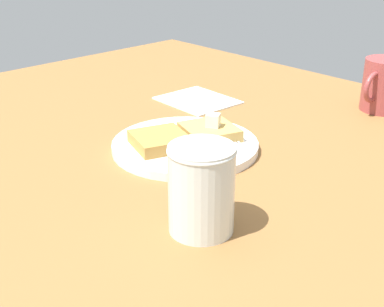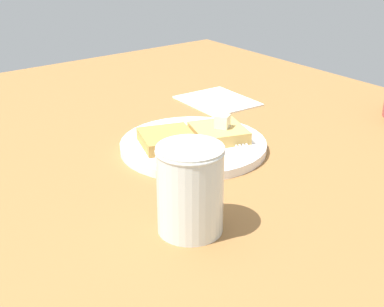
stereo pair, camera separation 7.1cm
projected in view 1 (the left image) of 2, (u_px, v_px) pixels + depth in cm
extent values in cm
cube|color=brown|center=(143.00, 145.00, 88.48)|extent=(108.89, 108.89, 2.36)
cylinder|color=white|center=(185.00, 146.00, 83.38)|extent=(22.80, 22.80, 1.34)
torus|color=gray|center=(185.00, 144.00, 83.27)|extent=(22.80, 22.80, 0.80)
cube|color=tan|center=(209.00, 132.00, 84.32)|extent=(9.98, 10.13, 1.88)
cube|color=#B5843D|center=(160.00, 140.00, 81.13)|extent=(9.98, 10.13, 1.88)
cube|color=#F2EDC5|center=(213.00, 120.00, 83.49)|extent=(2.64, 2.71, 2.06)
cube|color=silver|center=(218.00, 122.00, 90.58)|extent=(5.94, 9.03, 0.36)
cube|color=silver|center=(228.00, 136.00, 84.86)|extent=(3.33, 3.53, 0.36)
cube|color=silver|center=(238.00, 143.00, 82.35)|extent=(1.93, 2.91, 0.36)
cube|color=silver|center=(235.00, 143.00, 82.24)|extent=(1.93, 2.91, 0.36)
cube|color=silver|center=(231.00, 143.00, 82.13)|extent=(1.93, 2.91, 0.36)
cube|color=silver|center=(228.00, 143.00, 82.03)|extent=(1.93, 2.91, 0.36)
cylinder|color=#451D09|center=(201.00, 198.00, 60.78)|extent=(7.00, 7.00, 8.29)
cylinder|color=silver|center=(201.00, 189.00, 60.33)|extent=(7.61, 7.61, 10.47)
torus|color=silver|center=(202.00, 151.00, 58.38)|extent=(7.81, 7.81, 0.50)
cube|color=white|center=(198.00, 100.00, 105.46)|extent=(12.51, 14.61, 0.30)
torus|color=#983F3E|center=(373.00, 87.00, 96.01)|extent=(5.74, 0.90, 5.74)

